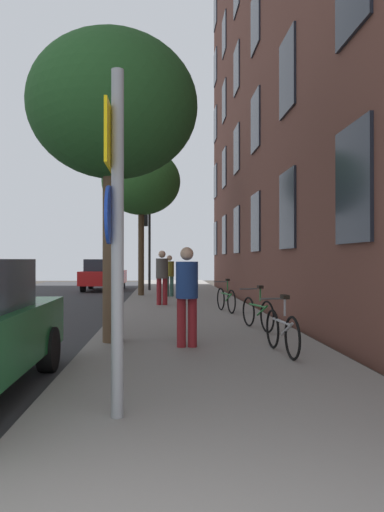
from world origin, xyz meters
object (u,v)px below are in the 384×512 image
object	(u,v)px
traffic_light	(148,235)
bicycle_1	(258,312)
bicycle_0	(282,331)
bicycle_2	(226,299)
sign_post	(115,222)
pedestrian_0	(187,290)
pedestrian_2	(169,273)
pedestrian_1	(162,274)
tree_near	(113,109)
car_1	(104,274)
tree_far	(141,182)

from	to	relation	value
traffic_light	bicycle_1	xyz separation A→B (m)	(2.80, -13.69, -2.35)
bicycle_0	bicycle_2	bearing A→B (deg)	90.87
sign_post	pedestrian_0	world-z (taller)	sign_post
traffic_light	bicycle_0	distance (m)	16.75
pedestrian_2	pedestrian_0	bearing A→B (deg)	-89.21
traffic_light	pedestrian_0	xyz separation A→B (m)	(1.19, -15.68, -1.74)
pedestrian_1	tree_near	bearing A→B (deg)	-96.93
sign_post	bicycle_1	xyz separation A→B (m)	(2.48, 5.67, -1.49)
sign_post	bicycle_1	bearing A→B (deg)	66.35
bicycle_0	car_1	distance (m)	18.62
tree_near	traffic_light	bearing A→B (deg)	89.48
traffic_light	pedestrian_1	distance (m)	8.09
tree_far	pedestrian_2	size ratio (longest dim) A/B	3.70
tree_far	car_1	distance (m)	6.83
tree_near	bicycle_0	bearing A→B (deg)	-25.02
bicycle_1	pedestrian_2	xyz separation A→B (m)	(-1.77, 9.46, 0.58)
sign_post	bicycle_0	xyz separation A→B (m)	(2.35, 2.98, -1.49)
bicycle_0	car_1	size ratio (longest dim) A/B	0.39
bicycle_2	pedestrian_2	world-z (taller)	pedestrian_2
pedestrian_0	tree_near	bearing A→B (deg)	155.04
tree_far	pedestrian_1	bearing A→B (deg)	-78.52
bicycle_1	pedestrian_1	size ratio (longest dim) A/B	0.91
sign_post	pedestrian_2	xyz separation A→B (m)	(0.71, 15.12, -0.91)
sign_post	tree_near	size ratio (longest dim) A/B	0.59
tree_far	bicycle_1	bearing A→B (deg)	-73.81
sign_post	traffic_light	xyz separation A→B (m)	(-0.32, 19.35, 0.86)
pedestrian_1	bicycle_0	bearing A→B (deg)	-77.16
pedestrian_0	pedestrian_2	world-z (taller)	pedestrian_0
sign_post	tree_far	bearing A→B (deg)	91.71
tree_far	pedestrian_2	distance (m)	4.05
bicycle_0	pedestrian_1	world-z (taller)	pedestrian_1
sign_post	traffic_light	distance (m)	19.37
tree_near	pedestrian_2	world-z (taller)	tree_near
traffic_light	tree_far	xyz separation A→B (m)	(-0.15, -3.50, 2.04)
traffic_light	bicycle_2	xyz separation A→B (m)	(2.58, -10.15, -2.35)
sign_post	pedestrian_2	distance (m)	15.17
bicycle_1	car_1	size ratio (longest dim) A/B	0.39
bicycle_2	pedestrian_1	world-z (taller)	pedestrian_1
sign_post	bicycle_1	world-z (taller)	sign_post
bicycle_1	traffic_light	bearing A→B (deg)	101.58
tree_near	tree_far	distance (m)	11.57
bicycle_0	car_1	bearing A→B (deg)	105.55
pedestrian_2	traffic_light	bearing A→B (deg)	103.67
bicycle_1	pedestrian_2	world-z (taller)	pedestrian_2
pedestrian_2	pedestrian_1	bearing A→B (deg)	-94.57
tree_near	pedestrian_0	size ratio (longest dim) A/B	3.28
tree_far	bicycle_0	distance (m)	13.89
traffic_light	bicycle_1	world-z (taller)	traffic_light
tree_near	tree_far	xyz separation A→B (m)	(-0.02, 11.56, 0.49)
traffic_light	tree_near	distance (m)	15.14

